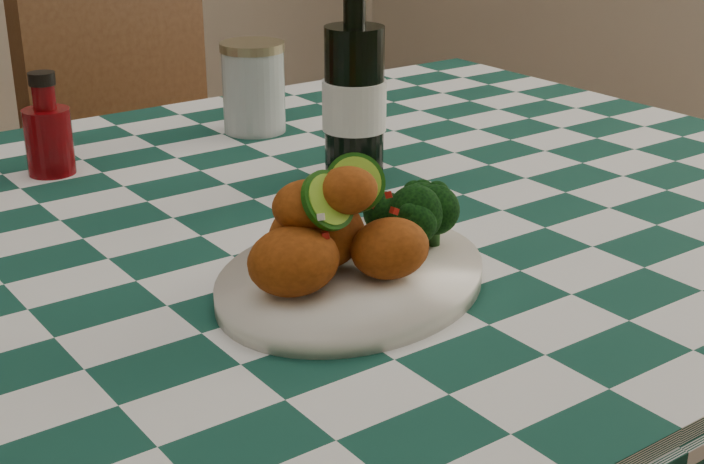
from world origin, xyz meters
TOP-DOWN VIEW (x-y plane):
  - plate at (0.05, -0.20)m, footprint 0.35×0.32m
  - fried_chicken_pile at (0.04, -0.20)m, footprint 0.16×0.11m
  - broccoli_side at (0.13, -0.18)m, footprint 0.08×0.08m
  - ketchup_bottle at (-0.05, 0.29)m, footprint 0.07×0.07m
  - mason_jar at (0.25, 0.31)m, footprint 0.09×0.09m
  - beer_bottle at (0.24, 0.06)m, footprint 0.10×0.10m
  - wooden_chair_right at (0.36, 0.75)m, footprint 0.54×0.55m

SIDE VIEW (x-z plane):
  - wooden_chair_right at x=0.36m, z-range 0.00..0.94m
  - plate at x=0.05m, z-range 0.79..0.80m
  - broccoli_side at x=0.13m, z-range 0.80..0.87m
  - mason_jar at x=0.25m, z-range 0.79..0.91m
  - ketchup_bottle at x=-0.05m, z-range 0.79..0.91m
  - fried_chicken_pile at x=0.04m, z-range 0.80..0.90m
  - beer_bottle at x=0.24m, z-range 0.79..1.04m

